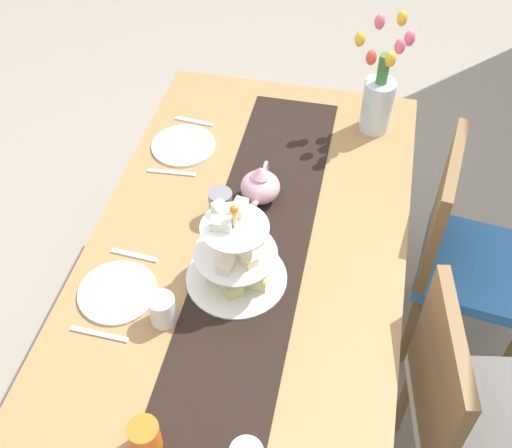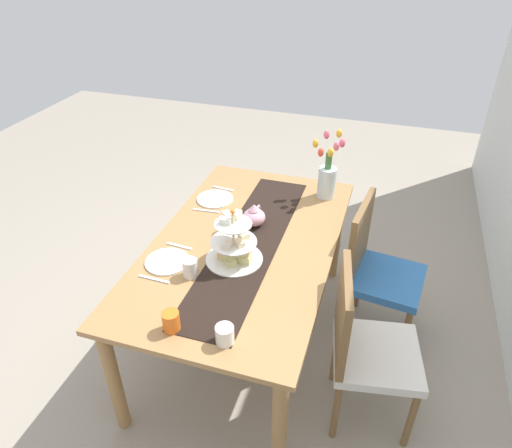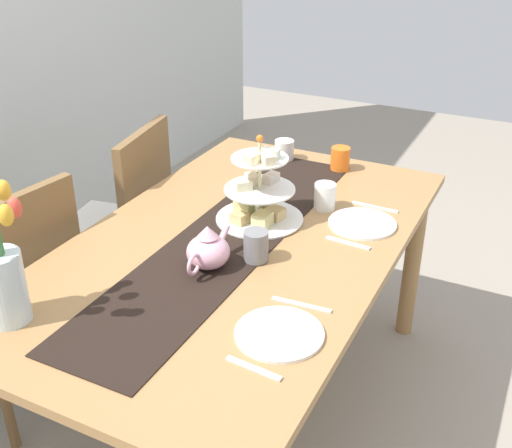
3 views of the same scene
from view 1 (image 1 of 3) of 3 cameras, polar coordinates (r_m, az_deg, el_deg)
The scene contains 17 objects.
ground_plane at distance 2.59m, azimuth -0.53°, elevation -12.16°, with size 8.00×8.00×0.00m, color gray.
dining_table at distance 2.06m, azimuth -0.65°, elevation -3.04°, with size 1.69×0.98×0.74m.
chair_left at distance 2.38m, azimuth 18.13°, elevation -2.30°, with size 0.47×0.47×0.91m.
chair_right at distance 2.02m, azimuth 18.30°, elevation -15.56°, with size 0.49×0.49×0.91m.
table_runner at distance 1.99m, azimuth 0.23°, elevation -1.38°, with size 1.47×0.32×0.00m, color black.
tiered_cake_stand at distance 1.82m, azimuth -1.79°, elevation -3.14°, with size 0.30×0.30×0.30m.
teapot at distance 2.07m, azimuth 0.40°, elevation 3.47°, with size 0.24×0.13×0.14m.
tulip_vase at distance 2.35m, azimuth 10.98°, elevation 11.39°, with size 0.21×0.20×0.42m.
dinner_plate_left at distance 2.32m, azimuth -6.54°, elevation 7.02°, with size 0.23×0.23×0.01m, color white.
fork_left at distance 2.43m, azimuth -5.55°, elevation 9.16°, with size 0.02×0.15×0.01m, color silver.
knife_left at distance 2.22m, azimuth -7.59°, elevation 4.61°, with size 0.01×0.17×0.01m, color silver.
dinner_plate_right at distance 1.90m, azimuth -12.32°, elevation -6.00°, with size 0.23×0.23×0.01m, color white.
fork_right at distance 1.98m, azimuth -10.86°, elevation -2.77°, with size 0.02×0.15×0.01m, color silver.
knife_right at distance 1.83m, azimuth -13.91°, elevation -9.58°, with size 0.01×0.17×0.01m, color silver.
mug_grey at distance 2.03m, azimuth -3.19°, elevation 1.81°, with size 0.08×0.08×0.10m, color slate.
mug_white_text at distance 1.78m, azimuth -8.41°, elevation -7.63°, with size 0.08×0.08×0.10m, color white.
mug_orange at distance 1.60m, azimuth -9.94°, elevation -18.33°, with size 0.08×0.08×0.10m, color orange.
Camera 1 is at (1.29, 0.30, 2.23)m, focal length 44.54 mm.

